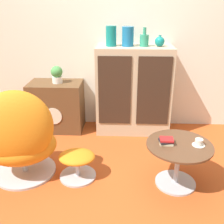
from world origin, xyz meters
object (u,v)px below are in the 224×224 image
tv_console (57,106)px  vase_rightmost (160,41)px  egg_chair (19,138)px  book_stack (166,141)px  vase_inner_right (144,40)px  potted_plant (57,74)px  vase_leftmost (111,36)px  vase_inner_left (128,36)px  ottoman (77,161)px  coffee_table (178,158)px  sideboard (133,90)px  teacup (199,143)px

tv_console → vase_rightmost: 1.54m
egg_chair → book_stack: size_ratio=7.08×
tv_console → egg_chair: size_ratio=0.73×
vase_inner_right → potted_plant: size_ratio=1.01×
egg_chair → vase_inner_right: 1.77m
vase_leftmost → vase_rightmost: vase_leftmost is taller
vase_inner_left → ottoman: bearing=-114.2°
vase_inner_right → vase_rightmost: (0.18, 0.00, -0.02)m
vase_inner_right → book_stack: 1.34m
coffee_table → book_stack: size_ratio=4.55×
tv_console → vase_inner_right: vase_inner_right is taller
sideboard → vase_inner_right: (0.11, 0.00, 0.62)m
vase_leftmost → potted_plant: (-0.68, -0.00, -0.46)m
vase_rightmost → teacup: bearing=-77.4°
sideboard → egg_chair: bearing=-135.6°
vase_rightmost → teacup: vase_rightmost is taller
coffee_table → teacup: (0.16, -0.01, 0.17)m
sideboard → vase_leftmost: bearing=179.2°
egg_chair → ottoman: egg_chair is taller
tv_console → vase_inner_right: 1.40m
coffee_table → vase_leftmost: 1.60m
vase_leftmost → potted_plant: bearing=-179.7°
teacup → vase_rightmost: bearing=102.6°
vase_rightmost → book_stack: size_ratio=1.00×
sideboard → ottoman: sideboard is taller
egg_chair → book_stack: 1.35m
teacup → tv_console: bearing=143.7°
potted_plant → sideboard: bearing=0.0°
teacup → potted_plant: bearing=143.1°
tv_console → vase_rightmost: (1.29, 0.00, 0.84)m
potted_plant → vase_inner_left: bearing=0.3°
vase_leftmost → book_stack: (0.54, -1.11, -0.77)m
egg_chair → vase_leftmost: size_ratio=3.97×
book_stack → sideboard: bearing=103.2°
egg_chair → vase_inner_right: size_ratio=4.25×
vase_leftmost → teacup: 1.60m
sideboard → egg_chair: size_ratio=1.20×
egg_chair → sideboard: bearing=44.4°
ottoman → vase_inner_left: 1.55m
vase_rightmost → coffee_table: bearing=-85.4°
vase_inner_left → teacup: 1.50m
sideboard → potted_plant: bearing=-180.0°
egg_chair → potted_plant: 1.12m
egg_chair → potted_plant: egg_chair is taller
vase_inner_right → vase_rightmost: 0.18m
vase_leftmost → vase_rightmost: 0.57m
egg_chair → vase_leftmost: (0.80, 1.07, 0.79)m
coffee_table → vase_leftmost: bearing=120.5°
vase_inner_left → vase_rightmost: size_ratio=1.73×
coffee_table → potted_plant: bearing=140.2°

